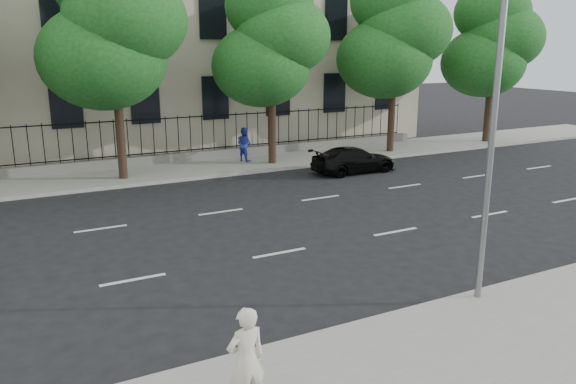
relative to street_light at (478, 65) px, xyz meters
name	(u,v)px	position (x,y,z in m)	size (l,w,h in m)	color
ground	(327,286)	(-2.50, 1.77, -5.15)	(120.00, 120.00, 0.00)	black
near_sidewalk	(445,365)	(-2.50, -2.23, -5.07)	(60.00, 4.00, 0.15)	gray
far_sidewalk	(165,171)	(-2.50, 15.77, -5.07)	(60.00, 4.00, 0.15)	gray
lane_markings	(247,230)	(-2.50, 6.52, -5.14)	(49.60, 4.62, 0.01)	silver
iron_fence	(155,153)	(-2.50, 17.47, -4.50)	(30.00, 0.50, 2.20)	slate
street_light	(478,65)	(0.00, 0.00, 0.00)	(0.25, 3.32, 8.05)	slate
tree_c	(112,24)	(-4.46, 15.13, 1.26)	(5.89, 5.50, 9.80)	#382619
tree_d	(271,40)	(2.54, 15.13, 0.69)	(5.34, 4.94, 8.84)	#382619
tree_e	(394,33)	(9.54, 15.13, 1.05)	(5.71, 5.31, 9.46)	#382619
tree_f	(492,41)	(16.54, 15.13, 0.73)	(5.52, 5.12, 9.01)	#382619
black_sedan	(354,160)	(5.13, 11.95, -4.56)	(1.64, 4.03, 1.17)	black
woman_near	(246,360)	(-6.14, -1.88, -4.15)	(0.62, 0.41, 1.70)	beige
pedestrian_far	(244,144)	(1.49, 15.97, -4.18)	(0.80, 0.62, 1.64)	navy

